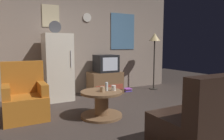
# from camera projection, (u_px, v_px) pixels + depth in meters

# --- Properties ---
(ground_plane) EXTENTS (12.00, 12.00, 0.00)m
(ground_plane) POSITION_uv_depth(u_px,v_px,m) (139.00, 120.00, 3.39)
(ground_plane) COLOR #3D332D
(wall_with_art) EXTENTS (5.20, 0.12, 2.73)m
(wall_with_art) POSITION_uv_depth(u_px,v_px,m) (86.00, 41.00, 5.39)
(wall_with_art) COLOR gray
(wall_with_art) RESTS_ON ground_plane
(fridge) EXTENTS (0.60, 0.62, 1.77)m
(fridge) POSITION_uv_depth(u_px,v_px,m) (58.00, 67.00, 4.64)
(fridge) COLOR silver
(fridge) RESTS_ON ground_plane
(tv_stand) EXTENTS (0.84, 0.53, 0.56)m
(tv_stand) POSITION_uv_depth(u_px,v_px,m) (105.00, 83.00, 5.32)
(tv_stand) COLOR brown
(tv_stand) RESTS_ON ground_plane
(crt_tv) EXTENTS (0.54, 0.51, 0.44)m
(crt_tv) POSITION_uv_depth(u_px,v_px,m) (106.00, 63.00, 5.27)
(crt_tv) COLOR black
(crt_tv) RESTS_ON tv_stand
(standing_lamp) EXTENTS (0.32, 0.32, 1.59)m
(standing_lamp) POSITION_uv_depth(u_px,v_px,m) (155.00, 41.00, 5.74)
(standing_lamp) COLOR #332D28
(standing_lamp) RESTS_ON ground_plane
(coffee_table) EXTENTS (0.72, 0.72, 0.45)m
(coffee_table) POSITION_uv_depth(u_px,v_px,m) (102.00, 104.00, 3.55)
(coffee_table) COLOR brown
(coffee_table) RESTS_ON ground_plane
(wine_glass) EXTENTS (0.05, 0.05, 0.15)m
(wine_glass) POSITION_uv_depth(u_px,v_px,m) (107.00, 87.00, 3.55)
(wine_glass) COLOR silver
(wine_glass) RESTS_ON coffee_table
(mug_ceramic_white) EXTENTS (0.08, 0.08, 0.09)m
(mug_ceramic_white) POSITION_uv_depth(u_px,v_px,m) (114.00, 88.00, 3.57)
(mug_ceramic_white) COLOR silver
(mug_ceramic_white) RESTS_ON coffee_table
(mug_ceramic_tan) EXTENTS (0.08, 0.08, 0.09)m
(mug_ceramic_tan) POSITION_uv_depth(u_px,v_px,m) (102.00, 89.00, 3.46)
(mug_ceramic_tan) COLOR tan
(mug_ceramic_tan) RESTS_ON coffee_table
(armchair) EXTENTS (0.68, 0.68, 0.96)m
(armchair) POSITION_uv_depth(u_px,v_px,m) (25.00, 99.00, 3.47)
(armchair) COLOR #B2661E
(armchair) RESTS_ON ground_plane
(couch) EXTENTS (1.70, 0.80, 0.92)m
(couch) POSITION_uv_depth(u_px,v_px,m) (222.00, 119.00, 2.57)
(couch) COLOR black
(couch) RESTS_ON ground_plane
(book_stack) EXTENTS (0.21, 0.18, 0.09)m
(book_stack) POSITION_uv_depth(u_px,v_px,m) (128.00, 90.00, 5.58)
(book_stack) COLOR #5A48C3
(book_stack) RESTS_ON ground_plane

